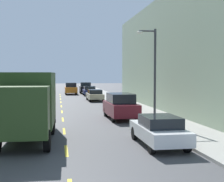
{
  "coord_description": "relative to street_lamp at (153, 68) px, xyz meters",
  "views": [
    {
      "loc": [
        -0.34,
        -7.3,
        3.39
      ],
      "look_at": [
        5.22,
        25.95,
        1.61
      ],
      "focal_mm": 52.09,
      "sensor_mm": 36.0,
      "label": 1
    }
  ],
  "objects": [
    {
      "name": "delivery_box_truck",
      "position": [
        -7.73,
        -3.77,
        -1.85
      ],
      "size": [
        2.61,
        7.36,
        3.47
      ],
      "color": "#2D471E",
      "rests_on": "ground_plane"
    },
    {
      "name": "ground_plane",
      "position": [
        -5.94,
        16.26,
        -3.79
      ],
      "size": [
        160.0,
        160.0,
        0.0
      ],
      "primitive_type": "plane",
      "color": "#424244"
    },
    {
      "name": "parked_wagon_navy",
      "position": [
        -1.44,
        29.43,
        -2.99
      ],
      "size": [
        1.87,
        4.72,
        1.5
      ],
      "color": "navy",
      "rests_on": "ground_plane"
    },
    {
      "name": "parked_sedan_champagne",
      "position": [
        -1.71,
        19.42,
        -3.04
      ],
      "size": [
        1.88,
        4.53,
        1.43
      ],
      "color": "tan",
      "rests_on": "ground_plane"
    },
    {
      "name": "street_lamp",
      "position": [
        0.0,
        0.0,
        0.0
      ],
      "size": [
        1.35,
        0.28,
        6.25
      ],
      "color": "#38383D",
      "rests_on": "sidewalk_right"
    },
    {
      "name": "sidewalk_right",
      "position": [
        1.16,
        14.26,
        -3.72
      ],
      "size": [
        3.2,
        120.0,
        0.14
      ],
      "primitive_type": "cube",
      "color": "#99968E",
      "rests_on": "ground_plane"
    },
    {
      "name": "parked_sedan_charcoal",
      "position": [
        -10.4,
        35.41,
        -3.04
      ],
      "size": [
        1.88,
        4.53,
        1.43
      ],
      "color": "#333338",
      "rests_on": "ground_plane"
    },
    {
      "name": "parked_suv_burgundy",
      "position": [
        -1.64,
        2.83,
        -2.81
      ],
      "size": [
        2.04,
        4.84,
        1.93
      ],
      "color": "maroon",
      "rests_on": "ground_plane"
    },
    {
      "name": "parked_sedan_white",
      "position": [
        -1.59,
        -6.41,
        -3.04
      ],
      "size": [
        1.82,
        4.51,
        1.43
      ],
      "color": "silver",
      "rests_on": "ground_plane"
    },
    {
      "name": "parked_suv_black",
      "position": [
        -1.51,
        35.74,
        -2.81
      ],
      "size": [
        2.06,
        4.84,
        1.93
      ],
      "color": "black",
      "rests_on": "ground_plane"
    },
    {
      "name": "moving_orange_sedan",
      "position": [
        -4.14,
        33.47,
        -2.81
      ],
      "size": [
        1.95,
        4.8,
        1.93
      ],
      "color": "orange",
      "rests_on": "ground_plane"
    },
    {
      "name": "lane_centerline_dashes",
      "position": [
        -5.94,
        10.76,
        -3.79
      ],
      "size": [
        0.14,
        47.2,
        0.01
      ],
      "color": "yellow",
      "rests_on": "ground_plane"
    },
    {
      "name": "apartment_block_opposite",
      "position": [
        7.76,
        6.26,
        1.36
      ],
      "size": [
        10.0,
        36.0,
        10.3
      ],
      "primitive_type": "cube",
      "color": "#99AD8E",
      "rests_on": "ground_plane"
    }
  ]
}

